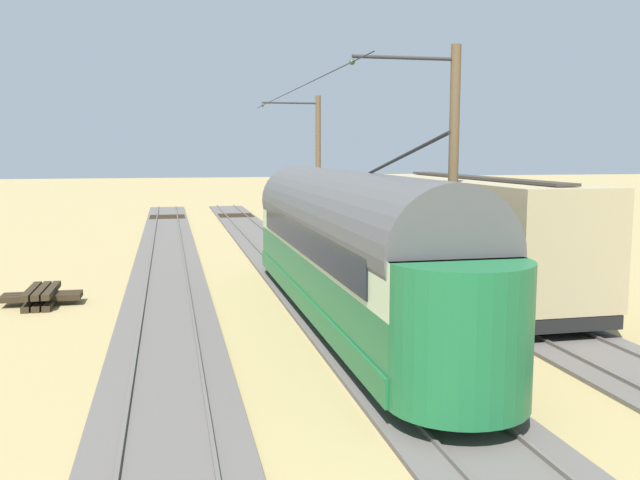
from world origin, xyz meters
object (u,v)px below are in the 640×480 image
object	(u,v)px
catenary_pole_foreground	(317,166)
switch_stand	(440,247)
catenary_pole_mid_near	(450,180)
vintage_streetcar	(345,243)
coach_adjacent	(477,234)
spare_tie_stack	(42,296)

from	to	relation	value
catenary_pole_foreground	switch_stand	bearing A→B (deg)	115.32
catenary_pole_mid_near	switch_stand	world-z (taller)	catenary_pole_mid_near
vintage_streetcar	coach_adjacent	distance (m)	5.38
vintage_streetcar	catenary_pole_foreground	xyz separation A→B (m)	(-2.85, -17.10, 1.78)
vintage_streetcar	catenary_pole_foreground	bearing A→B (deg)	-99.47
catenary_pole_foreground	catenary_pole_mid_near	size ratio (longest dim) A/B	1.00
coach_adjacent	catenary_pole_foreground	world-z (taller)	catenary_pole_foreground
switch_stand	coach_adjacent	bearing A→B (deg)	76.72
vintage_streetcar	switch_stand	xyz separation A→B (m)	(-6.63, -9.10, -1.56)
catenary_pole_mid_near	switch_stand	xyz separation A→B (m)	(-3.78, -9.72, -3.34)
vintage_streetcar	coach_adjacent	size ratio (longest dim) A/B	1.58
coach_adjacent	spare_tie_stack	world-z (taller)	coach_adjacent
vintage_streetcar	spare_tie_stack	size ratio (longest dim) A/B	7.56
catenary_pole_foreground	spare_tie_stack	world-z (taller)	catenary_pole_foreground
coach_adjacent	catenary_pole_foreground	size ratio (longest dim) A/B	1.49
catenary_pole_foreground	switch_stand	distance (m)	9.46
catenary_pole_mid_near	spare_tie_stack	bearing A→B (deg)	-22.19
vintage_streetcar	catenary_pole_mid_near	size ratio (longest dim) A/B	2.35
switch_stand	spare_tie_stack	size ratio (longest dim) A/B	0.51
catenary_pole_mid_near	spare_tie_stack	size ratio (longest dim) A/B	3.22
vintage_streetcar	catenary_pole_mid_near	xyz separation A→B (m)	(-2.85, 0.62, 1.78)
catenary_pole_foreground	switch_stand	size ratio (longest dim) A/B	6.26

